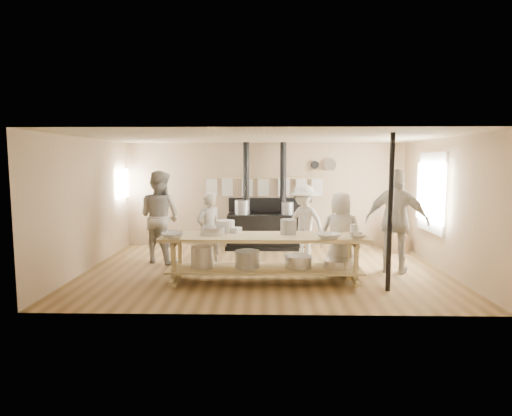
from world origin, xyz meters
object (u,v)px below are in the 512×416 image
(cook_far_left, at_px, (209,230))
(chair, at_px, (398,241))
(stove, at_px, (264,227))
(cook_right, at_px, (397,221))
(cook_by_window, at_px, (304,221))
(cook_left, at_px, (160,217))
(roasting_pan, at_px, (230,230))
(prep_table, at_px, (264,254))
(cook_center, at_px, (341,234))

(cook_far_left, xyz_separation_m, chair, (4.27, 1.57, -0.51))
(stove, height_order, cook_right, stove)
(stove, bearing_deg, cook_by_window, -49.09)
(cook_left, height_order, chair, cook_left)
(stove, distance_m, roasting_pan, 2.79)
(chair, relative_size, roasting_pan, 2.23)
(prep_table, height_order, cook_right, cook_right)
(prep_table, relative_size, cook_far_left, 2.36)
(stove, distance_m, cook_right, 3.45)
(cook_far_left, distance_m, cook_by_window, 2.20)
(cook_far_left, xyz_separation_m, roasting_pan, (0.49, -0.74, 0.13))
(prep_table, xyz_separation_m, cook_right, (2.53, 0.71, 0.48))
(cook_center, distance_m, roasting_pan, 2.08)
(cook_center, xyz_separation_m, chair, (1.72, 2.08, -0.53))
(prep_table, xyz_separation_m, chair, (3.16, 2.64, -0.27))
(cook_center, distance_m, cook_by_window, 1.55)
(prep_table, relative_size, cook_center, 2.29)
(cook_center, distance_m, cook_right, 1.12)
(chair, bearing_deg, cook_left, -164.15)
(cook_left, bearing_deg, chair, -142.98)
(stove, distance_m, cook_center, 2.86)
(cook_by_window, xyz_separation_m, roasting_pan, (-1.51, -1.68, 0.08))
(cook_center, bearing_deg, stove, -50.15)
(cook_right, xyz_separation_m, cook_by_window, (-1.65, 1.29, -0.19))
(stove, xyz_separation_m, prep_table, (-0.00, -3.02, -0.00))
(cook_center, height_order, cook_right, cook_right)
(stove, bearing_deg, cook_center, -59.68)
(cook_right, relative_size, cook_by_window, 1.23)
(stove, height_order, cook_by_window, stove)
(cook_far_left, bearing_deg, stove, -162.22)
(cook_far_left, height_order, cook_center, cook_center)
(cook_center, distance_m, chair, 2.75)
(chair, bearing_deg, stove, 177.02)
(stove, height_order, chair, stove)
(cook_left, height_order, cook_by_window, cook_left)
(cook_right, distance_m, chair, 2.16)
(stove, xyz_separation_m, cook_right, (2.52, -2.30, 0.48))
(cook_center, height_order, chair, cook_center)
(cook_center, bearing_deg, roasting_pan, 15.83)
(cook_right, distance_m, cook_by_window, 2.10)
(cook_right, relative_size, roasting_pan, 5.22)
(stove, bearing_deg, prep_table, -90.04)
(cook_right, bearing_deg, stove, -16.44)
(cook_far_left, relative_size, roasting_pan, 3.96)
(cook_far_left, relative_size, cook_right, 0.76)
(cook_far_left, xyz_separation_m, cook_left, (-1.09, 0.44, 0.21))
(prep_table, height_order, roasting_pan, roasting_pan)
(cook_left, xyz_separation_m, cook_by_window, (3.08, 0.51, -0.16))
(chair, bearing_deg, cook_right, -104.35)
(stove, relative_size, cook_center, 1.65)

